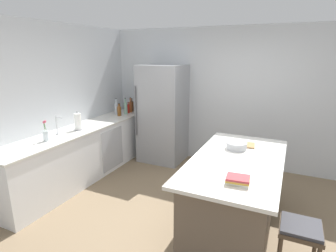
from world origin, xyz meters
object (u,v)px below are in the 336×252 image
cookbook_stack (238,180)px  syrup_bottle (132,106)px  mixing_bowl (236,146)px  flower_vase (46,134)px  hot_sauce_bottle (128,108)px  soda_bottle (117,108)px  vinegar_bottle (131,107)px  whiskey_bottle (119,111)px  bar_stool (300,236)px  kitchen_island (235,193)px  sink_faucet (57,125)px  cutting_board (243,145)px  paper_towel_roll (78,122)px  gin_bottle (126,108)px  refrigerator (163,114)px

cookbook_stack → syrup_bottle: bearing=138.3°
cookbook_stack → mixing_bowl: 0.99m
flower_vase → hot_sauce_bottle: 2.08m
soda_bottle → syrup_bottle: bearing=70.2°
vinegar_bottle → mixing_bowl: (2.51, -1.38, -0.07)m
syrup_bottle → soda_bottle: bearing=-109.8°
whiskey_bottle → bar_stool: bearing=-31.0°
kitchen_island → cookbook_stack: size_ratio=8.44×
kitchen_island → hot_sauce_bottle: bearing=147.7°
mixing_bowl → syrup_bottle: bearing=149.9°
whiskey_bottle → cookbook_stack: 3.38m
flower_vase → cookbook_stack: (2.75, -0.18, -0.06)m
kitchen_island → flower_vase: size_ratio=6.40×
sink_faucet → bar_stool: bearing=-8.5°
cutting_board → paper_towel_roll: bearing=-172.6°
paper_towel_roll → kitchen_island: bearing=-4.4°
hot_sauce_bottle → cutting_board: 2.78m
kitchen_island → cutting_board: size_ratio=5.87×
flower_vase → cookbook_stack: 2.76m
hot_sauce_bottle → mixing_bowl: hot_sauce_bottle is taller
gin_bottle → mixing_bowl: size_ratio=1.24×
gin_bottle → cutting_board: (2.55, -1.00, -0.11)m
paper_towel_roll → gin_bottle: (0.04, 1.33, -0.01)m
kitchen_island → sink_faucet: size_ratio=6.57×
bar_stool → whiskey_bottle: (-3.33, 2.00, 0.48)m
syrup_bottle → vinegar_bottle: bearing=-79.8°
mixing_bowl → cutting_board: 0.20m
refrigerator → soda_bottle: size_ratio=5.80×
refrigerator → gin_bottle: (-0.79, -0.12, 0.07)m
gin_bottle → mixing_bowl: (2.50, -1.19, -0.07)m
flower_vase → cookbook_stack: bearing=-3.7°
bar_stool → sink_faucet: (-3.43, 0.51, 0.53)m
refrigerator → vinegar_bottle: 0.80m
flower_vase → cutting_board: size_ratio=0.92×
kitchen_island → whiskey_bottle: size_ratio=7.75×
refrigerator → vinegar_bottle: size_ratio=5.99×
vinegar_bottle → gin_bottle: bearing=-88.5°
vinegar_bottle → flower_vase: bearing=-91.0°
bar_stool → hot_sauce_bottle: size_ratio=2.70×
bar_stool → flower_vase: size_ratio=2.09×
refrigerator → gin_bottle: refrigerator is taller
refrigerator → mixing_bowl: size_ratio=7.13×
flower_vase → soda_bottle: (-0.11, 1.88, 0.02)m
vinegar_bottle → gin_bottle: (0.01, -0.19, 0.00)m
vinegar_bottle → gin_bottle: gin_bottle is taller
refrigerator → whiskey_bottle: size_ratio=7.50×
paper_towel_roll → syrup_bottle: size_ratio=1.07×
vinegar_bottle → cookbook_stack: (2.71, -2.35, -0.08)m
whiskey_bottle → cutting_board: bearing=-17.4°
paper_towel_roll → syrup_bottle: (0.02, 1.61, -0.02)m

